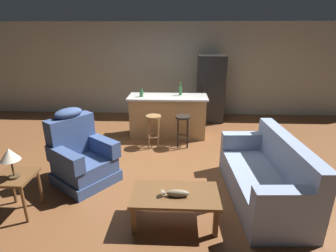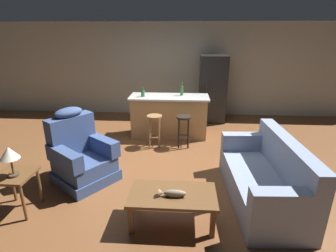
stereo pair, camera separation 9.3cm
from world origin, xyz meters
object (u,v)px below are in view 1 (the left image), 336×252
object	(u,v)px
couch	(266,178)
bottle_short_amber	(180,90)
coffee_table	(175,197)
kitchen_island	(168,116)
bar_stool_left	(154,125)
bar_stool_right	(183,125)
end_table	(15,182)
table_lamp	(10,156)
fish_figurine	(175,193)
recliner_near_lamp	(81,157)
refrigerator	(210,89)
bottle_tall_green	(141,93)

from	to	relation	value
couch	bottle_short_amber	size ratio (longest dim) A/B	6.52
coffee_table	kitchen_island	distance (m)	3.04
bar_stool_left	bar_stool_right	size ratio (longest dim) A/B	1.00
couch	bar_stool_right	world-z (taller)	couch
end_table	bottle_short_amber	size ratio (longest dim) A/B	1.88
bar_stool_left	bar_stool_right	xyz separation A→B (m)	(0.62, 0.00, 0.00)
coffee_table	table_lamp	bearing A→B (deg)	178.47
fish_figurine	kitchen_island	world-z (taller)	kitchen_island
couch	table_lamp	world-z (taller)	table_lamp
recliner_near_lamp	bottle_short_amber	world-z (taller)	bottle_short_amber
fish_figurine	bar_stool_right	xyz separation A→B (m)	(0.12, 2.45, 0.01)
couch	kitchen_island	size ratio (longest dim) A/B	1.08
end_table	bar_stool_left	world-z (taller)	bar_stool_left
recliner_near_lamp	refrigerator	size ratio (longest dim) A/B	0.68
end_table	refrigerator	distance (m)	5.11
couch	end_table	xyz separation A→B (m)	(-3.42, -0.48, 0.12)
couch	bar_stool_right	xyz separation A→B (m)	(-1.20, 1.83, 0.13)
fish_figurine	end_table	size ratio (longest dim) A/B	0.61
bottle_tall_green	bottle_short_amber	bearing A→B (deg)	11.93
end_table	kitchen_island	size ratio (longest dim) A/B	0.31
couch	bottle_tall_green	xyz separation A→B (m)	(-2.13, 2.38, 0.69)
recliner_near_lamp	bar_stool_left	bearing A→B (deg)	91.23
recliner_near_lamp	table_lamp	size ratio (longest dim) A/B	2.93
table_lamp	bottle_tall_green	world-z (taller)	bottle_tall_green
bar_stool_right	recliner_near_lamp	bearing A→B (deg)	-138.87
bar_stool_left	refrigerator	distance (m)	2.32
recliner_near_lamp	fish_figurine	bearing A→B (deg)	3.75
fish_figurine	end_table	world-z (taller)	end_table
recliner_near_lamp	bottle_short_amber	size ratio (longest dim) A/B	4.03
bar_stool_right	bottle_tall_green	size ratio (longest dim) A/B	3.34
table_lamp	refrigerator	size ratio (longest dim) A/B	0.23
coffee_table	couch	size ratio (longest dim) A/B	0.57
bar_stool_right	refrigerator	bearing A→B (deg)	67.75
coffee_table	bar_stool_right	distance (m)	2.40
table_lamp	bar_stool_right	size ratio (longest dim) A/B	0.60
kitchen_island	fish_figurine	bearing A→B (deg)	-85.73
table_lamp	fish_figurine	bearing A→B (deg)	-3.16
bottle_tall_green	bottle_short_amber	xyz separation A→B (m)	(0.88, 0.18, 0.04)
couch	bottle_short_amber	world-z (taller)	bottle_short_amber
kitchen_island	couch	bearing A→B (deg)	-57.86
couch	refrigerator	xyz separation A→B (m)	(-0.45, 3.66, 0.54)
refrigerator	bottle_tall_green	bearing A→B (deg)	-142.89
coffee_table	bottle_tall_green	xyz separation A→B (m)	(-0.82, 2.95, 0.66)
coffee_table	recliner_near_lamp	world-z (taller)	recliner_near_lamp
fish_figurine	bottle_short_amber	bearing A→B (deg)	89.05
couch	refrigerator	world-z (taller)	refrigerator
fish_figurine	bottle_short_amber	distance (m)	3.25
end_table	bottle_short_amber	distance (m)	3.78
refrigerator	couch	bearing A→B (deg)	-83.00
end_table	refrigerator	bearing A→B (deg)	54.26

